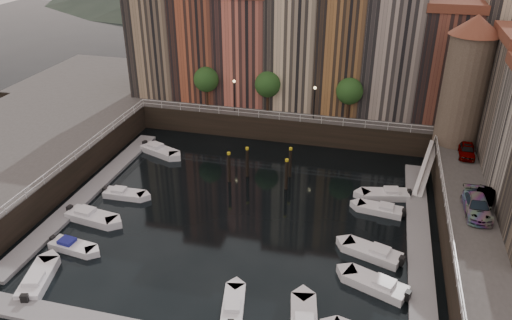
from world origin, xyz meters
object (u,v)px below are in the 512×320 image
(corner_tower, at_px, (466,79))
(boat_left_0, at_px, (72,246))
(gangway, at_px, (427,166))
(mooring_pilings, at_px, (263,167))
(car_c, at_px, (477,207))
(boat_left_1, at_px, (91,217))
(boat_left_2, at_px, (124,194))
(car_a, at_px, (467,151))
(car_b, at_px, (484,201))

(corner_tower, xyz_separation_m, boat_left_0, (-32.62, -24.15, -9.86))
(boat_left_0, bearing_deg, gangway, 40.63)
(corner_tower, distance_m, gangway, 9.86)
(mooring_pilings, distance_m, car_c, 21.05)
(mooring_pilings, distance_m, boat_left_1, 17.88)
(boat_left_2, xyz_separation_m, car_c, (32.86, 0.44, 3.39))
(car_c, bearing_deg, boat_left_1, -173.83)
(boat_left_2, relative_size, car_a, 1.13)
(gangway, bearing_deg, car_b, -66.02)
(car_a, bearing_deg, boat_left_1, -151.12)
(corner_tower, bearing_deg, boat_left_0, -143.48)
(corner_tower, xyz_separation_m, boat_left_2, (-32.46, -15.19, -9.86))
(boat_left_0, height_order, boat_left_1, boat_left_1)
(car_a, height_order, car_b, car_b)
(corner_tower, relative_size, boat_left_0, 3.16)
(gangway, bearing_deg, boat_left_2, -160.12)
(corner_tower, bearing_deg, mooring_pilings, -156.56)
(boat_left_2, bearing_deg, corner_tower, 23.10)
(boat_left_1, distance_m, car_a, 38.08)
(boat_left_1, xyz_separation_m, boat_left_2, (0.94, 4.59, -0.06))
(mooring_pilings, relative_size, car_c, 1.30)
(mooring_pilings, distance_m, boat_left_2, 14.57)
(corner_tower, distance_m, boat_left_2, 37.17)
(boat_left_1, bearing_deg, car_c, 16.46)
(car_c, bearing_deg, car_b, 57.32)
(mooring_pilings, bearing_deg, car_b, -13.68)
(corner_tower, height_order, mooring_pilings, corner_tower)
(gangway, distance_m, car_a, 4.27)
(car_a, height_order, car_c, car_c)
(car_a, bearing_deg, gangway, -161.39)
(boat_left_1, xyz_separation_m, car_c, (33.80, 5.03, 3.32))
(corner_tower, distance_m, car_a, 7.45)
(car_a, bearing_deg, car_c, -88.90)
(gangway, distance_m, boat_left_2, 31.47)
(gangway, relative_size, boat_left_2, 1.90)
(corner_tower, height_order, boat_left_0, corner_tower)
(gangway, xyz_separation_m, mooring_pilings, (-16.69, -3.99, -0.27))
(gangway, height_order, mooring_pilings, gangway)
(car_b, bearing_deg, boat_left_1, -152.46)
(car_a, relative_size, car_b, 0.92)
(boat_left_0, bearing_deg, car_a, 38.84)
(gangway, relative_size, boat_left_1, 1.58)
(boat_left_2, relative_size, car_c, 0.88)
(boat_left_2, bearing_deg, car_b, 0.85)
(corner_tower, relative_size, car_c, 2.76)
(mooring_pilings, height_order, car_a, car_a)
(boat_left_2, bearing_deg, boat_left_1, -103.58)
(car_b, height_order, car_c, car_c)
(boat_left_1, bearing_deg, gangway, 34.60)
(boat_left_2, xyz_separation_m, car_b, (33.57, 1.66, 3.36))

